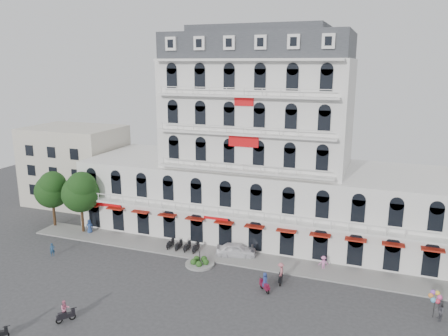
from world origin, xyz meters
TOP-DOWN VIEW (x-y plane):
  - ground at (0.00, 0.00)m, footprint 120.00×120.00m
  - sidewalk at (0.00, 9.00)m, footprint 53.00×4.00m
  - main_building at (0.00, 18.00)m, footprint 45.00×15.00m
  - flank_building_west at (-30.00, 20.00)m, footprint 14.00×10.00m
  - traffic_island at (-3.00, 6.00)m, footprint 3.20×3.20m
  - parked_scooter_row at (-6.35, 8.80)m, footprint 4.40×1.80m
  - tree_west_outer at (-25.95, 9.98)m, footprint 4.50×4.48m
  - tree_west_inner at (-20.95, 9.48)m, footprint 4.76×4.76m
  - parked_car at (0.03, 9.50)m, footprint 4.91×2.92m
  - rider_southwest at (-9.49, -7.83)m, footprint 1.19×1.43m
  - rider_east at (5.11, 2.97)m, footprint 1.30×1.32m
  - rider_center at (6.20, 5.04)m, footprint 0.80×1.70m
  - pedestrian_left at (-20.00, 9.50)m, footprint 1.08×0.93m
  - pedestrian_mid at (1.93, 9.50)m, footprint 1.10×0.90m
  - pedestrian_right at (9.82, 9.50)m, footprint 1.15×0.89m
  - pedestrian_far at (-19.74, 2.34)m, footprint 0.66×0.65m
  - balloon_vendor at (20.27, 3.43)m, footprint 1.34×1.28m

SIDE VIEW (x-z plane):
  - ground at x=0.00m, z-range 0.00..0.00m
  - parked_scooter_row at x=-6.35m, z-range -0.55..0.55m
  - sidewalk at x=0.00m, z-range 0.00..0.16m
  - traffic_island at x=-3.00m, z-range -0.54..1.06m
  - pedestrian_far at x=-19.74m, z-range 0.00..1.54m
  - parked_car at x=0.03m, z-range 0.00..1.57m
  - pedestrian_right at x=9.82m, z-range 0.00..1.57m
  - pedestrian_mid at x=1.93m, z-range 0.00..1.75m
  - pedestrian_left at x=-20.00m, z-range 0.00..1.88m
  - rider_east at x=5.11m, z-range -0.04..1.93m
  - rider_southwest at x=-9.49m, z-range 0.00..2.00m
  - rider_center at x=6.20m, z-range 0.07..2.28m
  - balloon_vendor at x=20.27m, z-range 0.04..2.48m
  - tree_west_outer at x=-25.95m, z-range 1.47..9.23m
  - tree_west_inner at x=-20.95m, z-range 1.56..9.81m
  - flank_building_west at x=-30.00m, z-range 0.00..12.00m
  - main_building at x=0.00m, z-range -2.94..22.86m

